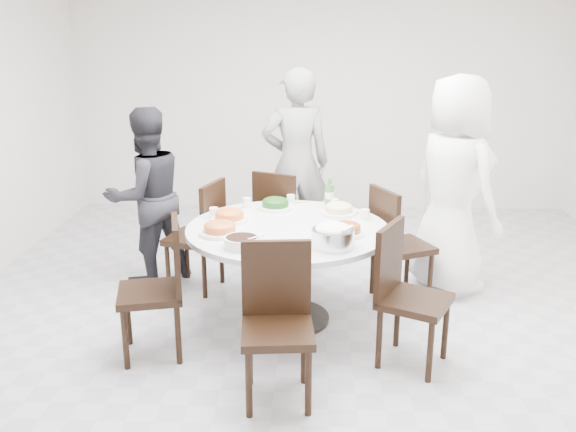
{
  "coord_description": "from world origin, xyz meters",
  "views": [
    {
      "loc": [
        -0.11,
        -4.44,
        2.14
      ],
      "look_at": [
        -0.29,
        -0.12,
        0.82
      ],
      "focal_mm": 38.0,
      "sensor_mm": 36.0,
      "label": 1
    }
  ],
  "objects_px": {
    "diner_left": "(147,196)",
    "chair_n": "(284,220)",
    "chair_nw": "(194,235)",
    "chair_sw": "(150,290)",
    "chair_s": "(277,328)",
    "soup_bowl": "(242,242)",
    "dining_table": "(288,274)",
    "diner_middle": "(296,163)",
    "diner_right": "(454,186)",
    "rice_bowl": "(333,238)",
    "chair_ne": "(403,244)",
    "beverage_bottle": "(329,193)",
    "chair_se": "(415,298)"
  },
  "relations": [
    {
      "from": "diner_left",
      "to": "soup_bowl",
      "type": "relative_size",
      "value": 6.43
    },
    {
      "from": "rice_bowl",
      "to": "diner_right",
      "type": "bearing_deg",
      "value": 46.61
    },
    {
      "from": "beverage_bottle",
      "to": "diner_middle",
      "type": "bearing_deg",
      "value": 107.13
    },
    {
      "from": "diner_middle",
      "to": "soup_bowl",
      "type": "distance_m",
      "value": 1.98
    },
    {
      "from": "chair_n",
      "to": "chair_sw",
      "type": "distance_m",
      "value": 1.82
    },
    {
      "from": "diner_left",
      "to": "soup_bowl",
      "type": "xyz_separation_m",
      "value": [
        0.97,
        -1.22,
        0.02
      ]
    },
    {
      "from": "chair_n",
      "to": "beverage_bottle",
      "type": "xyz_separation_m",
      "value": [
        0.4,
        -0.54,
        0.4
      ]
    },
    {
      "from": "chair_s",
      "to": "chair_se",
      "type": "height_order",
      "value": "same"
    },
    {
      "from": "chair_ne",
      "to": "diner_middle",
      "type": "height_order",
      "value": "diner_middle"
    },
    {
      "from": "dining_table",
      "to": "chair_se",
      "type": "xyz_separation_m",
      "value": [
        0.86,
        -0.61,
        0.1
      ]
    },
    {
      "from": "chair_ne",
      "to": "chair_nw",
      "type": "relative_size",
      "value": 1.0
    },
    {
      "from": "soup_bowl",
      "to": "chair_se",
      "type": "bearing_deg",
      "value": -7.6
    },
    {
      "from": "chair_ne",
      "to": "beverage_bottle",
      "type": "distance_m",
      "value": 0.73
    },
    {
      "from": "diner_left",
      "to": "chair_n",
      "type": "bearing_deg",
      "value": 154.88
    },
    {
      "from": "diner_right",
      "to": "soup_bowl",
      "type": "height_order",
      "value": "diner_right"
    },
    {
      "from": "chair_ne",
      "to": "diner_right",
      "type": "xyz_separation_m",
      "value": [
        0.43,
        0.23,
        0.43
      ]
    },
    {
      "from": "soup_bowl",
      "to": "chair_n",
      "type": "bearing_deg",
      "value": 82.23
    },
    {
      "from": "chair_sw",
      "to": "soup_bowl",
      "type": "relative_size",
      "value": 3.98
    },
    {
      "from": "dining_table",
      "to": "soup_bowl",
      "type": "relative_size",
      "value": 6.29
    },
    {
      "from": "dining_table",
      "to": "diner_left",
      "type": "distance_m",
      "value": 1.52
    },
    {
      "from": "chair_se",
      "to": "rice_bowl",
      "type": "bearing_deg",
      "value": 97.74
    },
    {
      "from": "diner_middle",
      "to": "diner_left",
      "type": "height_order",
      "value": "diner_middle"
    },
    {
      "from": "chair_nw",
      "to": "diner_right",
      "type": "bearing_deg",
      "value": 108.8
    },
    {
      "from": "chair_sw",
      "to": "rice_bowl",
      "type": "distance_m",
      "value": 1.28
    },
    {
      "from": "chair_se",
      "to": "chair_sw",
      "type": "bearing_deg",
      "value": 115.67
    },
    {
      "from": "rice_bowl",
      "to": "soup_bowl",
      "type": "bearing_deg",
      "value": -176.45
    },
    {
      "from": "chair_se",
      "to": "diner_middle",
      "type": "xyz_separation_m",
      "value": [
        -0.84,
        2.11,
        0.44
      ]
    },
    {
      "from": "dining_table",
      "to": "chair_nw",
      "type": "xyz_separation_m",
      "value": [
        -0.82,
        0.58,
        0.1
      ]
    },
    {
      "from": "chair_sw",
      "to": "chair_s",
      "type": "relative_size",
      "value": 1.0
    },
    {
      "from": "chair_nw",
      "to": "soup_bowl",
      "type": "relative_size",
      "value": 3.98
    },
    {
      "from": "dining_table",
      "to": "diner_right",
      "type": "distance_m",
      "value": 1.6
    },
    {
      "from": "chair_s",
      "to": "diner_middle",
      "type": "distance_m",
      "value": 2.6
    },
    {
      "from": "chair_nw",
      "to": "beverage_bottle",
      "type": "distance_m",
      "value": 1.21
    },
    {
      "from": "chair_nw",
      "to": "chair_sw",
      "type": "xyz_separation_m",
      "value": [
        -0.08,
        -1.14,
        0.0
      ]
    },
    {
      "from": "rice_bowl",
      "to": "diner_left",
      "type": "bearing_deg",
      "value": 143.21
    },
    {
      "from": "chair_ne",
      "to": "chair_sw",
      "type": "relative_size",
      "value": 1.0
    },
    {
      "from": "chair_ne",
      "to": "chair_n",
      "type": "distance_m",
      "value": 1.18
    },
    {
      "from": "chair_sw",
      "to": "diner_left",
      "type": "xyz_separation_m",
      "value": [
        -0.35,
        1.32,
        0.29
      ]
    },
    {
      "from": "beverage_bottle",
      "to": "diner_right",
      "type": "bearing_deg",
      "value": 7.93
    },
    {
      "from": "chair_sw",
      "to": "chair_n",
      "type": "bearing_deg",
      "value": 139.55
    },
    {
      "from": "chair_s",
      "to": "diner_left",
      "type": "bearing_deg",
      "value": 118.97
    },
    {
      "from": "dining_table",
      "to": "chair_nw",
      "type": "distance_m",
      "value": 1.01
    },
    {
      "from": "diner_left",
      "to": "chair_sw",
      "type": "bearing_deg",
      "value": 65.5
    },
    {
      "from": "chair_sw",
      "to": "diner_middle",
      "type": "xyz_separation_m",
      "value": [
        0.92,
        2.06,
        0.44
      ]
    },
    {
      "from": "chair_n",
      "to": "beverage_bottle",
      "type": "distance_m",
      "value": 0.78
    },
    {
      "from": "diner_middle",
      "to": "rice_bowl",
      "type": "relative_size",
      "value": 6.32
    },
    {
      "from": "dining_table",
      "to": "chair_sw",
      "type": "distance_m",
      "value": 1.06
    },
    {
      "from": "chair_s",
      "to": "diner_left",
      "type": "height_order",
      "value": "diner_left"
    },
    {
      "from": "chair_se",
      "to": "diner_middle",
      "type": "distance_m",
      "value": 2.31
    },
    {
      "from": "dining_table",
      "to": "diner_middle",
      "type": "distance_m",
      "value": 1.59
    }
  ]
}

